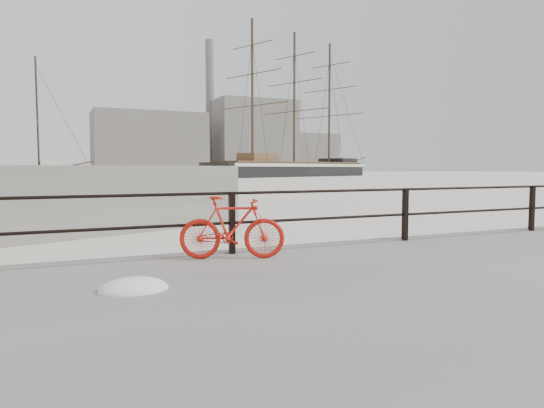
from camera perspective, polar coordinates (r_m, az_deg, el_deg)
name	(u,v)px	position (r m, az deg, el deg)	size (l,w,h in m)	color
ground	(399,257)	(9.82, 14.74, -6.06)	(400.00, 400.00, 0.00)	white
guardrail	(405,214)	(9.59, 15.40, -1.19)	(28.00, 0.10, 1.00)	black
bicycle	(232,228)	(7.39, -4.71, -2.78)	(1.59, 0.24, 0.96)	red
barque_black	(294,176)	(100.09, 2.61, 3.25)	(53.29, 17.44, 30.62)	black
industrial_west	(149,144)	(149.97, -14.26, 6.90)	(32.00, 18.00, 18.00)	gray
industrial_mid	(252,138)	(164.60, -2.39, 7.82)	(26.00, 20.00, 24.00)	gray
industrial_east	(305,154)	(178.62, 3.92, 5.93)	(20.00, 16.00, 14.00)	gray
smokestack	(210,107)	(165.92, -7.31, 11.23)	(2.80, 2.80, 44.00)	gray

